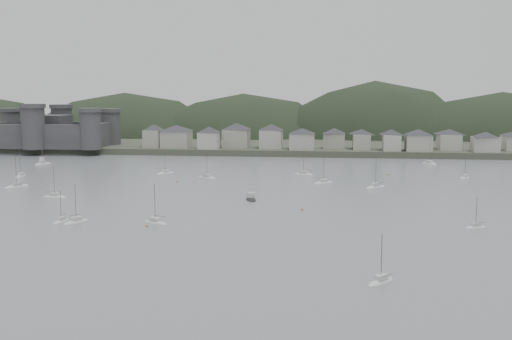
# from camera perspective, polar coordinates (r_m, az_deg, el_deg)

# --- Properties ---
(ground) EXTENTS (900.00, 900.00, 0.00)m
(ground) POSITION_cam_1_polar(r_m,az_deg,el_deg) (125.69, -4.19, -7.08)
(ground) COLOR slate
(ground) RESTS_ON ground
(far_shore_land) EXTENTS (900.00, 250.00, 3.00)m
(far_shore_land) POSITION_cam_1_polar(r_m,az_deg,el_deg) (416.13, 3.69, 3.24)
(far_shore_land) COLOR #383D2D
(far_shore_land) RESTS_ON ground
(forested_ridge) EXTENTS (851.55, 103.94, 102.57)m
(forested_ridge) POSITION_cam_1_polar(r_m,az_deg,el_deg) (391.57, 4.16, 1.10)
(forested_ridge) COLOR black
(forested_ridge) RESTS_ON ground
(castle) EXTENTS (66.00, 43.00, 20.00)m
(castle) POSITION_cam_1_polar(r_m,az_deg,el_deg) (332.56, -18.69, 3.47)
(castle) COLOR #37373A
(castle) RESTS_ON far_shore_land
(waterfront_town) EXTENTS (451.48, 28.46, 12.92)m
(waterfront_town) POSITION_cam_1_polar(r_m,az_deg,el_deg) (304.75, 12.02, 2.94)
(waterfront_town) COLOR #A3A195
(waterfront_town) RESTS_ON far_shore_land
(moored_fleet) EXTENTS (268.28, 177.65, 12.46)m
(moored_fleet) POSITION_cam_1_polar(r_m,az_deg,el_deg) (199.99, -1.31, -1.59)
(moored_fleet) COLOR silver
(moored_fleet) RESTS_ON ground
(motor_launch_far) EXTENTS (4.61, 7.66, 3.74)m
(motor_launch_far) POSITION_cam_1_polar(r_m,az_deg,el_deg) (177.53, -0.47, -2.70)
(motor_launch_far) COLOR black
(motor_launch_far) RESTS_ON ground
(mooring_buoys) EXTENTS (162.34, 97.50, 0.70)m
(mooring_buoys) POSITION_cam_1_polar(r_m,az_deg,el_deg) (177.75, 0.29, -2.73)
(mooring_buoys) COLOR #B06B3A
(mooring_buoys) RESTS_ON ground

